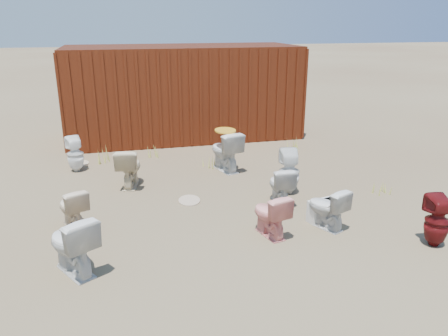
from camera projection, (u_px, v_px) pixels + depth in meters
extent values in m
plane|color=brown|center=(233.00, 210.00, 7.34)|extent=(100.00, 100.00, 0.00)
cube|color=#46170B|center=(183.00, 92.00, 11.73)|extent=(6.00, 2.40, 2.40)
imported|color=silver|center=(72.00, 244.00, 5.40)|extent=(0.78, 0.89, 0.79)
imported|color=pink|center=(270.00, 214.00, 6.38)|extent=(0.52, 0.73, 0.67)
imported|color=silver|center=(327.00, 208.00, 6.62)|extent=(0.59, 0.74, 0.66)
imported|color=#5E1011|center=(437.00, 221.00, 6.08)|extent=(0.38, 0.38, 0.74)
imported|color=silver|center=(280.00, 185.00, 7.52)|extent=(0.42, 0.68, 0.67)
imported|color=white|center=(75.00, 154.00, 9.11)|extent=(0.43, 0.43, 0.75)
imported|color=beige|center=(72.00, 208.00, 6.62)|extent=(0.58, 0.73, 0.65)
imported|color=beige|center=(129.00, 167.00, 8.28)|extent=(0.57, 0.82, 0.76)
imported|color=silver|center=(225.00, 151.00, 9.15)|extent=(0.68, 0.93, 0.85)
imported|color=white|center=(289.00, 172.00, 7.92)|extent=(0.44, 0.45, 0.83)
ellipsoid|color=gold|center=(225.00, 130.00, 9.01)|extent=(0.43, 0.54, 0.02)
cube|color=silver|center=(323.00, 210.00, 6.90)|extent=(0.53, 0.31, 0.35)
ellipsoid|color=tan|center=(189.00, 201.00, 7.69)|extent=(0.43, 0.53, 0.02)
ellipsoid|color=#C2AF8D|center=(81.00, 163.00, 9.68)|extent=(0.37, 0.47, 0.02)
cone|color=#B8BA4A|center=(105.00, 155.00, 9.79)|extent=(0.36, 0.36, 0.33)
cone|color=#B8BA4A|center=(211.00, 162.00, 9.41)|extent=(0.32, 0.32, 0.25)
cone|color=#B8BA4A|center=(289.00, 144.00, 10.61)|extent=(0.36, 0.36, 0.34)
cone|color=#B8BA4A|center=(153.00, 152.00, 10.07)|extent=(0.30, 0.30, 0.27)
cone|color=#B8BA4A|center=(240.00, 143.00, 10.75)|extent=(0.34, 0.34, 0.33)
cone|color=#B8BA4A|center=(382.00, 188.00, 8.00)|extent=(0.28, 0.28, 0.21)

